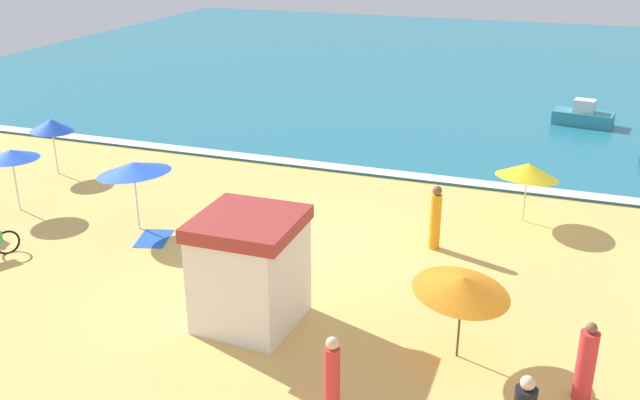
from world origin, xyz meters
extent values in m
plane|color=#EDBC60|center=(0.00, 0.00, 0.00)|extent=(60.00, 60.00, 0.00)
cube|color=teal|center=(0.00, 28.00, 0.05)|extent=(60.00, 44.00, 0.10)
cube|color=white|center=(0.00, 6.30, 0.10)|extent=(57.00, 0.70, 0.01)
cube|color=white|center=(0.27, -4.78, 1.18)|extent=(2.27, 2.35, 2.36)
cube|color=#A5332D|center=(0.27, -4.78, 2.52)|extent=(2.30, 2.39, 0.32)
cylinder|color=silver|center=(-9.80, -1.00, 1.00)|extent=(0.05, 0.05, 2.00)
cone|color=blue|center=(-9.80, -1.00, 1.90)|extent=(2.42, 2.42, 0.33)
cylinder|color=silver|center=(5.80, 3.58, 0.93)|extent=(0.05, 0.05, 1.86)
cone|color=yellow|center=(5.80, 3.58, 1.68)|extent=(2.63, 2.65, 0.68)
cylinder|color=silver|center=(-5.26, -1.00, 1.05)|extent=(0.05, 0.05, 2.09)
cone|color=blue|center=(-5.26, -1.00, 1.97)|extent=(2.74, 2.72, 0.56)
cylinder|color=#4C3823|center=(5.12, -4.61, 0.94)|extent=(0.05, 0.05, 1.89)
cone|color=orange|center=(5.12, -4.61, 1.76)|extent=(2.72, 2.71, 0.60)
cylinder|color=silver|center=(-10.95, 2.35, 1.02)|extent=(0.05, 0.05, 2.04)
cone|color=blue|center=(-10.95, 2.35, 1.86)|extent=(2.21, 2.21, 0.53)
torus|color=black|center=(-7.80, -3.76, 0.33)|extent=(0.38, 0.67, 0.72)
sphere|color=beige|center=(6.69, -7.36, 1.54)|extent=(0.26, 0.26, 0.26)
cylinder|color=orange|center=(3.56, 0.66, 0.83)|extent=(0.44, 0.44, 1.65)
sphere|color=brown|center=(3.56, 0.66, 1.78)|extent=(0.28, 0.28, 0.28)
cylinder|color=red|center=(3.14, -7.28, 0.70)|extent=(0.43, 0.43, 1.40)
sphere|color=beige|center=(3.14, -7.28, 1.51)|extent=(0.25, 0.25, 0.25)
cylinder|color=red|center=(7.70, -5.26, 0.76)|extent=(0.50, 0.50, 1.52)
sphere|color=brown|center=(7.70, -5.26, 1.62)|extent=(0.22, 0.22, 0.22)
cube|color=blue|center=(-4.43, -1.52, 0.01)|extent=(1.21, 1.52, 0.01)
cube|color=teal|center=(7.38, 15.66, 0.40)|extent=(2.73, 1.55, 0.61)
cube|color=silver|center=(7.38, 15.66, 0.99)|extent=(1.00, 0.83, 0.56)
camera|label=1|loc=(6.80, -18.21, 8.97)|focal=40.38mm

